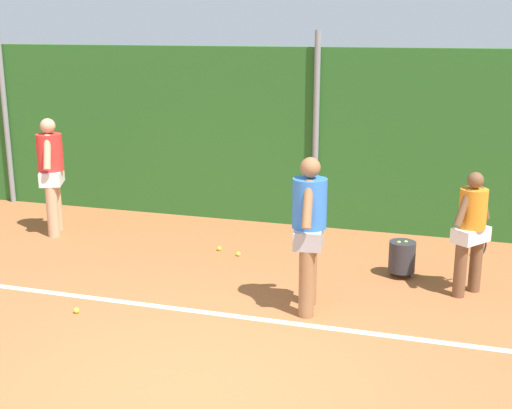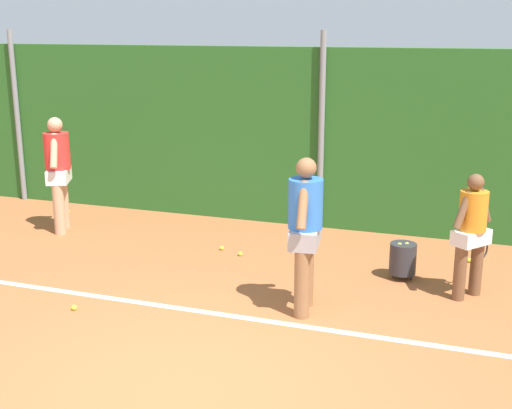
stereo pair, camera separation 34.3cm
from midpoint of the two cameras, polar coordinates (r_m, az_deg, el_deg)
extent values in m
plane|color=#A85B33|center=(8.04, -0.10, -9.59)|extent=(31.93, 31.93, 0.00)
cube|color=#286023|center=(11.34, 6.61, 5.52)|extent=(20.76, 0.25, 3.00)
cylinder|color=gray|center=(13.74, -18.89, 7.03)|extent=(0.10, 0.10, 3.27)
cylinder|color=gray|center=(11.15, 6.43, 6.06)|extent=(0.10, 0.10, 3.27)
cube|color=white|center=(8.04, -0.08, -9.53)|extent=(15.17, 0.10, 0.01)
cylinder|color=#8C603D|center=(8.28, 5.47, -5.82)|extent=(0.18, 0.18, 0.82)
cylinder|color=#8C603D|center=(7.94, 5.16, -6.75)|extent=(0.18, 0.18, 0.82)
cube|color=#99999E|center=(7.93, 5.41, -2.76)|extent=(0.39, 0.59, 0.22)
cylinder|color=blue|center=(7.82, 5.48, 0.06)|extent=(0.40, 0.40, 0.59)
sphere|color=#8C603D|center=(7.72, 5.56, 3.10)|extent=(0.24, 0.24, 0.24)
cylinder|color=#8C603D|center=(8.03, 5.68, 0.77)|extent=(0.14, 0.33, 0.55)
cylinder|color=#8C603D|center=(7.59, 5.28, -0.05)|extent=(0.14, 0.33, 0.55)
cylinder|color=brown|center=(8.84, 17.96, -5.56)|extent=(0.16, 0.16, 0.70)
cylinder|color=brown|center=(9.08, 19.19, -5.14)|extent=(0.16, 0.16, 0.70)
cube|color=white|center=(8.82, 18.82, -2.64)|extent=(0.50, 0.54, 0.19)
cylinder|color=orange|center=(8.73, 19.01, -0.50)|extent=(0.34, 0.34, 0.50)
sphere|color=brown|center=(8.64, 19.21, 1.80)|extent=(0.20, 0.20, 0.20)
cylinder|color=brown|center=(8.57, 18.23, -0.45)|extent=(0.21, 0.25, 0.48)
cylinder|color=brown|center=(8.87, 19.80, -0.08)|extent=(0.21, 0.25, 0.48)
cylinder|color=black|center=(9.05, 19.67, -2.04)|extent=(0.03, 0.03, 0.28)
torus|color=#26262B|center=(9.13, 19.52, -3.67)|extent=(0.19, 0.24, 0.28)
cylinder|color=tan|center=(11.43, -15.52, -0.41)|extent=(0.19, 0.19, 0.84)
cylinder|color=tan|center=(11.78, -15.22, 0.06)|extent=(0.19, 0.19, 0.84)
cube|color=white|center=(11.48, -15.55, 2.38)|extent=(0.53, 0.64, 0.22)
cylinder|color=red|center=(11.41, -15.69, 4.38)|extent=(0.41, 0.41, 0.59)
sphere|color=tan|center=(11.34, -15.84, 6.52)|extent=(0.24, 0.24, 0.24)
cylinder|color=tan|center=(11.17, -15.91, 4.39)|extent=(0.21, 0.32, 0.57)
cylinder|color=tan|center=(11.62, -15.51, 4.81)|extent=(0.21, 0.32, 0.57)
cylinder|color=#2D2D33|center=(9.36, 13.36, -4.47)|extent=(0.36, 0.36, 0.42)
cylinder|color=#2D2D33|center=(9.44, 14.04, -5.97)|extent=(0.02, 0.02, 0.08)
cylinder|color=#2D2D33|center=(9.46, 12.51, -5.83)|extent=(0.02, 0.02, 0.08)
cylinder|color=#2D2D33|center=(9.56, 13.35, -5.64)|extent=(0.02, 0.02, 0.08)
sphere|color=#CCDB33|center=(9.33, 13.70, -3.33)|extent=(0.07, 0.07, 0.07)
sphere|color=#CCDB33|center=(9.29, 13.11, -3.38)|extent=(0.07, 0.07, 0.07)
sphere|color=#CCDB33|center=(10.07, -0.37, -4.20)|extent=(0.07, 0.07, 0.07)
sphere|color=#CCDB33|center=(10.55, 19.11, -4.17)|extent=(0.07, 0.07, 0.07)
sphere|color=#CCDB33|center=(10.33, -1.96, -3.71)|extent=(0.07, 0.07, 0.07)
sphere|color=#CCDB33|center=(12.76, -14.87, -0.57)|extent=(0.07, 0.07, 0.07)
sphere|color=#CCDB33|center=(10.34, 18.54, -4.50)|extent=(0.07, 0.07, 0.07)
sphere|color=#CCDB33|center=(8.47, -14.03, -8.48)|extent=(0.07, 0.07, 0.07)
camera|label=1|loc=(0.17, -88.92, 0.29)|focal=47.22mm
camera|label=2|loc=(0.17, 91.08, -0.29)|focal=47.22mm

